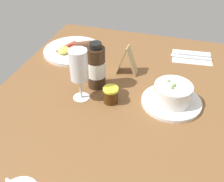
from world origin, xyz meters
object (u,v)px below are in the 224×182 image
(porridge_bowl, at_px, (172,95))
(wine_glass, at_px, (79,67))
(sauce_bottle_brown, at_px, (96,67))
(jam_jar, at_px, (111,95))
(menu_card, at_px, (127,60))
(breakfast_plate, at_px, (73,50))
(cutlery_setting, at_px, (191,57))

(porridge_bowl, relative_size, wine_glass, 1.09)
(wine_glass, height_order, sauce_bottle_brown, wine_glass)
(wine_glass, relative_size, jam_jar, 3.27)
(sauce_bottle_brown, relative_size, menu_card, 1.52)
(sauce_bottle_brown, height_order, breakfast_plate, sauce_bottle_brown)
(jam_jar, bearing_deg, porridge_bowl, -76.17)
(cutlery_setting, xyz_separation_m, sauce_bottle_brown, (-0.31, 0.31, 0.07))
(sauce_bottle_brown, height_order, menu_card, sauce_bottle_brown)
(cutlery_setting, xyz_separation_m, breakfast_plate, (-0.10, 0.49, 0.01))
(wine_glass, xyz_separation_m, breakfast_plate, (0.29, 0.15, -0.11))
(wine_glass, bearing_deg, jam_jar, -84.54)
(porridge_bowl, bearing_deg, breakfast_plate, 63.05)
(jam_jar, distance_m, sauce_bottle_brown, 0.11)
(porridge_bowl, height_order, cutlery_setting, porridge_bowl)
(menu_card, bearing_deg, jam_jar, 177.98)
(sauce_bottle_brown, bearing_deg, jam_jar, -134.12)
(breakfast_plate, bearing_deg, menu_card, -109.06)
(jam_jar, relative_size, sauce_bottle_brown, 0.33)
(porridge_bowl, height_order, sauce_bottle_brown, sauce_bottle_brown)
(menu_card, bearing_deg, porridge_bowl, -126.37)
(cutlery_setting, height_order, jam_jar, jam_jar)
(cutlery_setting, distance_m, sauce_bottle_brown, 0.44)
(menu_card, bearing_deg, breakfast_plate, 70.94)
(porridge_bowl, relative_size, sauce_bottle_brown, 1.16)
(menu_card, bearing_deg, cutlery_setting, -49.72)
(porridge_bowl, distance_m, wine_glass, 0.31)
(porridge_bowl, distance_m, sauce_bottle_brown, 0.27)
(porridge_bowl, relative_size, breakfast_plate, 0.77)
(breakfast_plate, relative_size, menu_card, 2.29)
(porridge_bowl, distance_m, breakfast_plate, 0.51)
(wine_glass, distance_m, breakfast_plate, 0.34)
(wine_glass, xyz_separation_m, menu_card, (0.20, -0.11, -0.07))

